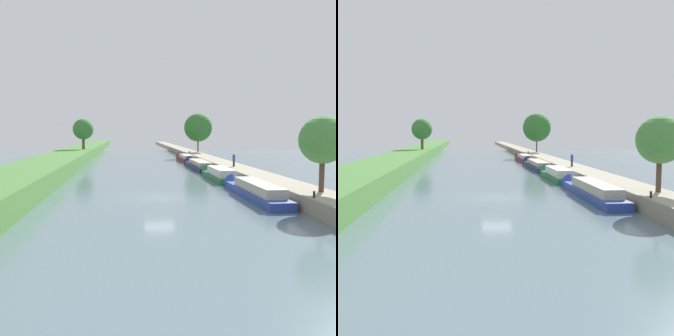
% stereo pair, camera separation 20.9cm
% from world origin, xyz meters
% --- Properties ---
extents(ground_plane, '(160.00, 160.00, 0.00)m').
position_xyz_m(ground_plane, '(0.00, 0.00, 0.00)').
color(ground_plane, slate).
extents(right_towpath, '(3.27, 260.00, 1.12)m').
position_xyz_m(right_towpath, '(11.07, 0.00, 0.56)').
color(right_towpath, '#9E937F').
rests_on(right_towpath, ground_plane).
extents(stone_quay, '(0.25, 260.00, 1.17)m').
position_xyz_m(stone_quay, '(9.31, 0.00, 0.59)').
color(stone_quay, gray).
rests_on(stone_quay, ground_plane).
extents(narrowboat_blue, '(1.96, 13.11, 2.01)m').
position_xyz_m(narrowboat_blue, '(7.89, -0.53, 0.58)').
color(narrowboat_blue, '#283D93').
rests_on(narrowboat_blue, ground_plane).
extents(narrowboat_green, '(2.15, 10.46, 2.15)m').
position_xyz_m(narrowboat_green, '(7.81, 12.11, 0.56)').
color(narrowboat_green, '#1E6033').
rests_on(narrowboat_green, ground_plane).
extents(narrowboat_navy, '(2.16, 14.53, 2.05)m').
position_xyz_m(narrowboat_navy, '(7.86, 25.43, 0.52)').
color(narrowboat_navy, '#141E42').
rests_on(narrowboat_navy, ground_plane).
extents(narrowboat_maroon, '(1.92, 11.90, 1.85)m').
position_xyz_m(narrowboat_maroon, '(7.99, 39.95, 0.54)').
color(narrowboat_maroon, maroon).
rests_on(narrowboat_maroon, ground_plane).
extents(tree_rightbank_near, '(3.47, 3.47, 5.54)m').
position_xyz_m(tree_rightbank_near, '(11.49, -5.21, 4.91)').
color(tree_rightbank_near, '#4C3828').
rests_on(tree_rightbank_near, right_towpath).
extents(tree_rightbank_midnear, '(5.91, 5.91, 8.10)m').
position_xyz_m(tree_rightbank_midnear, '(12.25, 49.65, 6.26)').
color(tree_rightbank_midnear, brown).
rests_on(tree_rightbank_midnear, right_towpath).
extents(tree_leftbank_downstream, '(4.14, 4.14, 6.13)m').
position_xyz_m(tree_leftbank_downstream, '(-11.36, 48.29, 5.89)').
color(tree_leftbank_downstream, brown).
rests_on(tree_leftbank_downstream, left_grassy_bank).
extents(person_walking, '(0.34, 0.34, 1.66)m').
position_xyz_m(person_walking, '(10.59, 15.43, 2.00)').
color(person_walking, '#282D42').
rests_on(person_walking, right_towpath).
extents(mooring_bollard_near, '(0.16, 0.16, 0.45)m').
position_xyz_m(mooring_bollard_near, '(9.74, -7.66, 1.35)').
color(mooring_bollard_near, black).
rests_on(mooring_bollard_near, right_towpath).
extents(mooring_bollard_far, '(0.16, 0.16, 0.45)m').
position_xyz_m(mooring_bollard_far, '(9.74, 45.08, 1.35)').
color(mooring_bollard_far, black).
rests_on(mooring_bollard_far, right_towpath).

